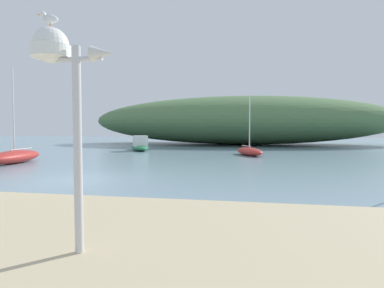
{
  "coord_description": "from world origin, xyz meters",
  "views": [
    {
      "loc": [
        6.51,
        -11.31,
        1.95
      ],
      "look_at": [
        2.97,
        7.34,
        1.03
      ],
      "focal_mm": 30.61,
      "sensor_mm": 36.0,
      "label": 1
    }
  ],
  "objects_px": {
    "sailboat_east_reach": "(14,156)",
    "seagull_on_radar": "(49,18)",
    "motorboat_outer_mooring": "(140,145)",
    "mast_structure": "(59,66)",
    "sailboat_centre_water": "(249,151)"
  },
  "relations": [
    {
      "from": "mast_structure",
      "to": "sailboat_centre_water",
      "type": "relative_size",
      "value": 0.75
    },
    {
      "from": "seagull_on_radar",
      "to": "motorboat_outer_mooring",
      "type": "height_order",
      "value": "seagull_on_radar"
    },
    {
      "from": "sailboat_centre_water",
      "to": "motorboat_outer_mooring",
      "type": "xyz_separation_m",
      "value": [
        -9.41,
        3.28,
        0.15
      ]
    },
    {
      "from": "mast_structure",
      "to": "motorboat_outer_mooring",
      "type": "relative_size",
      "value": 0.73
    },
    {
      "from": "motorboat_outer_mooring",
      "to": "mast_structure",
      "type": "bearing_deg",
      "value": -72.83
    },
    {
      "from": "sailboat_east_reach",
      "to": "seagull_on_radar",
      "type": "bearing_deg",
      "value": -48.95
    },
    {
      "from": "mast_structure",
      "to": "seagull_on_radar",
      "type": "relative_size",
      "value": 10.89
    },
    {
      "from": "motorboat_outer_mooring",
      "to": "sailboat_east_reach",
      "type": "height_order",
      "value": "sailboat_east_reach"
    },
    {
      "from": "seagull_on_radar",
      "to": "sailboat_centre_water",
      "type": "distance_m",
      "value": 19.96
    },
    {
      "from": "seagull_on_radar",
      "to": "mast_structure",
      "type": "bearing_deg",
      "value": 1.92
    },
    {
      "from": "seagull_on_radar",
      "to": "sailboat_east_reach",
      "type": "relative_size",
      "value": 0.05
    },
    {
      "from": "seagull_on_radar",
      "to": "motorboat_outer_mooring",
      "type": "distance_m",
      "value": 24.04
    },
    {
      "from": "mast_structure",
      "to": "sailboat_centre_water",
      "type": "xyz_separation_m",
      "value": [
        2.36,
        19.54,
        -2.51
      ]
    },
    {
      "from": "mast_structure",
      "to": "seagull_on_radar",
      "type": "distance_m",
      "value": 0.68
    },
    {
      "from": "seagull_on_radar",
      "to": "sailboat_centre_water",
      "type": "relative_size",
      "value": 0.07
    }
  ]
}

